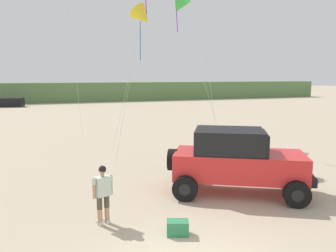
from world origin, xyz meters
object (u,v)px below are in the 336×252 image
(person_watching, at_px, (103,191))
(kite_orange_streamer, at_px, (143,16))
(jeep, at_px, (237,160))
(kite_purple_stunt, at_px, (179,5))
(distant_sedan, at_px, (6,102))
(cooler_box, at_px, (178,228))

(person_watching, xyz_separation_m, kite_orange_streamer, (3.95, 10.19, 6.47))
(jeep, relative_size, kite_purple_stunt, 0.53)
(jeep, relative_size, distant_sedan, 1.19)
(cooler_box, xyz_separation_m, distant_sedan, (-8.40, 41.80, 0.41))
(jeep, distance_m, distant_sedan, 41.16)
(person_watching, height_order, cooler_box, person_watching)
(cooler_box, relative_size, distant_sedan, 0.13)
(kite_orange_streamer, bearing_deg, person_watching, -111.19)
(cooler_box, height_order, kite_purple_stunt, kite_purple_stunt)
(person_watching, relative_size, cooler_box, 2.98)
(cooler_box, distance_m, distant_sedan, 42.63)
(distant_sedan, bearing_deg, jeep, -62.44)
(person_watching, distance_m, kite_orange_streamer, 12.70)
(jeep, xyz_separation_m, cooler_box, (-3.06, -2.27, -1.01))
(person_watching, bearing_deg, kite_purple_stunt, 60.19)
(distant_sedan, distance_m, kite_purple_stunt, 32.55)
(person_watching, bearing_deg, jeep, 11.59)
(person_watching, relative_size, distant_sedan, 0.40)
(person_watching, bearing_deg, distant_sedan, 99.37)
(cooler_box, bearing_deg, kite_orange_streamer, 97.74)
(jeep, xyz_separation_m, kite_orange_streamer, (-0.82, 9.21, 6.21))
(distant_sedan, relative_size, kite_purple_stunt, 0.45)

